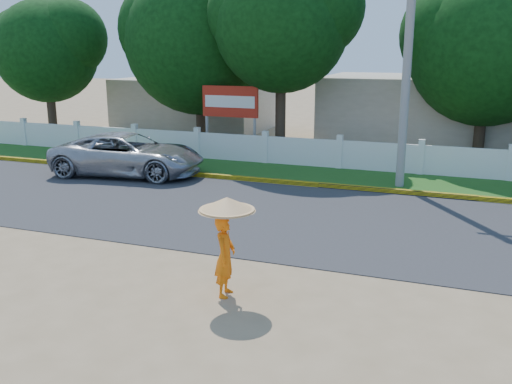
# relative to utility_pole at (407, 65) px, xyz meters

# --- Properties ---
(ground) EXTENTS (120.00, 120.00, 0.00)m
(ground) POSITION_rel_utility_pole_xyz_m (-2.52, -9.07, -3.99)
(ground) COLOR #9E8460
(ground) RESTS_ON ground
(road) EXTENTS (60.00, 7.00, 0.02)m
(road) POSITION_rel_utility_pole_xyz_m (-2.52, -4.57, -3.98)
(road) COLOR #38383A
(road) RESTS_ON ground
(grass_verge) EXTENTS (60.00, 3.50, 0.03)m
(grass_verge) POSITION_rel_utility_pole_xyz_m (-2.52, 0.68, -3.98)
(grass_verge) COLOR #2D601E
(grass_verge) RESTS_ON ground
(curb) EXTENTS (40.00, 0.18, 0.16)m
(curb) POSITION_rel_utility_pole_xyz_m (-2.52, -1.02, -3.91)
(curb) COLOR yellow
(curb) RESTS_ON ground
(fence) EXTENTS (40.00, 0.10, 1.10)m
(fence) POSITION_rel_utility_pole_xyz_m (-2.52, 2.13, -3.44)
(fence) COLOR silver
(fence) RESTS_ON ground
(building_near) EXTENTS (10.00, 6.00, 3.20)m
(building_near) POSITION_rel_utility_pole_xyz_m (0.48, 8.93, -2.39)
(building_near) COLOR #B7AD99
(building_near) RESTS_ON ground
(building_far) EXTENTS (8.00, 5.00, 2.80)m
(building_far) POSITION_rel_utility_pole_xyz_m (-12.52, 9.93, -2.59)
(building_far) COLOR #B7AD99
(building_far) RESTS_ON ground
(utility_pole) EXTENTS (0.28, 0.28, 7.98)m
(utility_pole) POSITION_rel_utility_pole_xyz_m (0.00, 0.00, 0.00)
(utility_pole) COLOR gray
(utility_pole) RESTS_ON ground
(vehicle) EXTENTS (5.76, 3.23, 1.52)m
(vehicle) POSITION_rel_utility_pole_xyz_m (-9.48, -1.60, -3.23)
(vehicle) COLOR #A3A5AB
(vehicle) RESTS_ON ground
(monk_with_parasol) EXTENTS (1.06, 1.06, 1.93)m
(monk_with_parasol) POSITION_rel_utility_pole_xyz_m (-2.07, -9.89, -2.74)
(monk_with_parasol) COLOR orange
(monk_with_parasol) RESTS_ON ground
(billboard) EXTENTS (2.50, 0.13, 2.95)m
(billboard) POSITION_rel_utility_pole_xyz_m (-7.48, 3.23, -1.85)
(billboard) COLOR gray
(billboard) RESTS_ON ground
(tree_row) EXTENTS (41.32, 7.85, 8.47)m
(tree_row) POSITION_rel_utility_pole_xyz_m (0.97, 5.11, 0.88)
(tree_row) COLOR #473828
(tree_row) RESTS_ON ground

